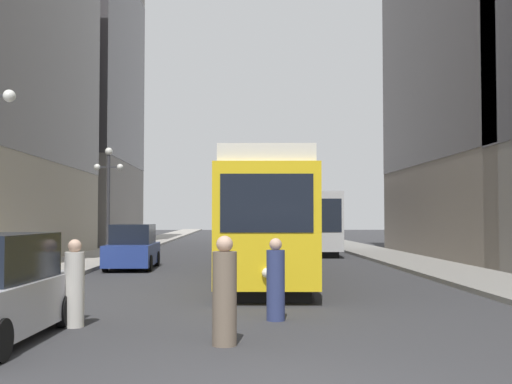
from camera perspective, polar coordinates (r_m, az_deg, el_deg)
sidewalk_left at (r=48.01m, az=-10.37°, el=-4.68°), size 3.07×120.00×0.15m
sidewalk_right at (r=48.18m, az=7.78°, el=-4.69°), size 3.07×120.00×0.15m
streetcar at (r=22.40m, az=0.83°, el=-2.30°), size 3.24×14.99×3.89m
transit_bus at (r=38.41m, az=4.72°, el=-2.52°), size 2.90×12.15×3.45m
parked_car_left_mid at (r=26.68m, az=-11.00°, el=-4.96°), size 1.94×4.47×1.82m
pedestrian_crossing_near at (r=12.80m, az=-15.98°, el=-8.12°), size 0.38×0.38×1.68m
pedestrian_crossing_far at (r=10.59m, az=-2.84°, el=-9.15°), size 0.40×0.40×1.80m
pedestrian_on_sidewalk at (r=13.10m, az=1.78°, el=-8.08°), size 0.38×0.38×1.68m
lamp_post_left_far at (r=31.41m, az=-13.10°, el=0.61°), size 1.41×0.36×5.32m
building_left_midblock at (r=54.82m, az=-19.03°, el=9.86°), size 15.28×17.79×26.26m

